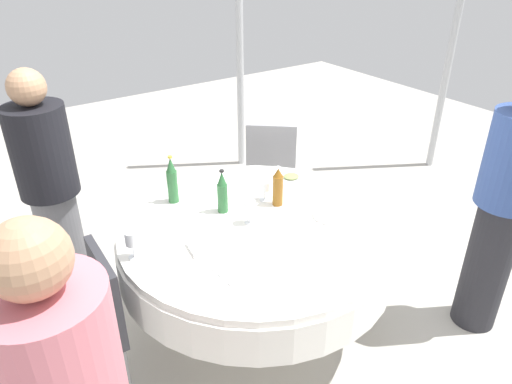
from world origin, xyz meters
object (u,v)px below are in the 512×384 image
Objects in this scene: wine_glass_outer at (132,239)px; plate_front at (291,178)px; plate_north at (331,215)px; person_east at (52,193)px; wine_glass_near at (250,208)px; dining_table at (256,245)px; bottle_green_left at (172,181)px; chair_near at (272,161)px; wine_glass_right at (265,187)px; bottle_amber_rear at (278,187)px; chair_far at (90,320)px; bottle_green_east at (222,193)px; person_left at (504,206)px.

plate_front is at bearing 10.55° from wine_glass_outer.
plate_north is 1.67m from person_east.
dining_table is at bearing -58.00° from wine_glass_near.
bottle_green_left reaches higher than chair_near.
wine_glass_right is 0.15× the size of chair_near.
bottle_green_left is 1.29m from chair_near.
dining_table is 6.17× the size of bottle_amber_rear.
chair_near is 1.00× the size of chair_far.
wine_glass_outer is 0.18× the size of chair_near.
chair_near is at bearing 48.11° from wine_glass_near.
wine_glass_outer is at bearing -167.59° from bottle_green_east.
wine_glass_right is 1.28m from person_east.
wine_glass_near reaches higher than plate_front.
dining_table is at bearing -154.92° from bottle_amber_rear.
bottle_green_east is 0.89× the size of bottle_green_left.
bottle_green_east is 1.14× the size of plate_front.
person_left reaches higher than chair_near.
bottle_green_east reaches higher than wine_glass_near.
wine_glass_outer is 1.13m from plate_north.
bottle_green_left is at bearing -115.19° from chair_near.
person_east is at bearing -135.08° from chair_near.
person_left reaches higher than plate_north.
person_left is (1.84, -0.87, -0.01)m from wine_glass_outer.
bottle_amber_rear is at bearing -142.49° from plate_front.
bottle_green_left is at bearing 124.47° from bottle_green_east.
wine_glass_outer is at bearing -136.02° from bottle_green_left.
chair_near is at bearing -40.66° from person_east.
chair_near is at bearing 49.68° from dining_table.
bottle_green_left is 0.35× the size of chair_near.
person_east is at bearing 135.67° from wine_glass_near.
wine_glass_right reaches higher than dining_table.
wine_glass_right is (0.46, -0.30, -0.05)m from bottle_green_left.
wine_glass_outer is at bearing -169.45° from plate_front.
bottle_green_left reaches higher than wine_glass_outer.
person_east is at bearing 148.86° from bottle_green_left.
bottle_amber_rear is at bearing 120.80° from plate_north.
chair_near is (-0.30, 1.78, -0.33)m from person_left.
wine_glass_right is 0.34m from plate_front.
bottle_amber_rear reaches higher than chair_far.
chair_far is (-0.97, 0.03, -0.08)m from dining_table.
bottle_green_left is 0.72m from person_east.
chair_near is at bearing 24.49° from bottle_green_left.
person_east reaches higher than bottle_green_left.
plate_north is 0.51m from plate_front.
dining_table is 0.62m from plate_front.
wine_glass_near is 0.16× the size of chair_far.
dining_table is 1.33m from chair_near.
chair_near is at bearing 39.89° from bottle_green_east.
wine_glass_near is (-0.02, 0.03, 0.24)m from dining_table.
wine_glass_outer reaches higher than wine_glass_near.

